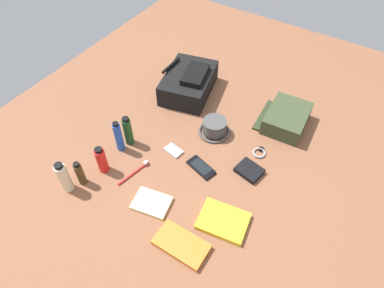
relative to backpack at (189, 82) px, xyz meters
The scene contains 17 objects.
ground_plane 0.43m from the backpack, 145.40° to the right, with size 2.64×2.02×0.02m, color brown.
backpack is the anchor object (origin of this frame).
toiletry_pouch 0.54m from the backpack, 85.43° to the right, with size 0.26×0.24×0.09m.
bucket_hat 0.34m from the backpack, 125.44° to the right, with size 0.16×0.16×0.08m.
lotion_bottle 0.82m from the backpack, behind, with size 0.05×0.05×0.16m.
cologne_bottle 0.76m from the backpack, behind, with size 0.03×0.03×0.13m.
sunscreen_spray 0.65m from the backpack, behind, with size 0.04×0.04×0.14m.
deodorant_spray 0.52m from the backpack, behind, with size 0.04×0.04×0.17m.
shampoo_bottle 0.47m from the backpack, behind, with size 0.04×0.04×0.16m.
paperback_novel 0.90m from the backpack, 149.17° to the right, with size 0.11×0.21×0.02m.
travel_guidebook 0.81m from the backpack, 137.73° to the right, with size 0.17×0.21×0.02m.
cell_phone 0.54m from the backpack, 141.49° to the right, with size 0.10×0.15×0.01m.
media_player 0.44m from the backpack, 156.78° to the right, with size 0.07×0.09×0.01m.
wristwatch 0.56m from the backpack, 110.88° to the right, with size 0.07×0.06×0.01m.
toothbrush 0.60m from the backpack, behind, with size 0.17×0.05×0.02m.
wallet 0.62m from the backpack, 121.49° to the right, with size 0.09×0.11×0.02m, color black.
notepad 0.73m from the backpack, 159.53° to the right, with size 0.11×0.15×0.02m, color beige.
Camera 1 is at (-0.85, -0.54, 1.21)m, focal length 31.28 mm.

